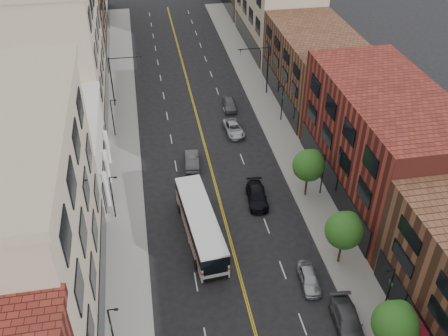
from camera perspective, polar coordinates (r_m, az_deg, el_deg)
sidewalk_left at (r=61.48m, az=-11.37°, el=1.31°), size 4.00×110.00×0.15m
sidewalk_right at (r=63.66m, az=6.83°, el=3.14°), size 4.00×110.00×0.15m
bldg_l_tanoffice at (r=39.78m, az=-22.51°, el=-6.92°), size 10.00×22.00×18.00m
bldg_l_white at (r=56.81m, az=-18.80°, el=1.56°), size 10.00×14.00×8.00m
bldg_l_far_a at (r=69.54m, az=-18.32°, el=12.81°), size 10.00×20.00×18.00m
bldg_l_far_b at (r=88.73m, az=-17.01°, el=16.87°), size 10.00×20.00×15.00m
bldg_r_mid at (r=54.47m, az=17.54°, el=2.80°), size 10.00×22.00×12.00m
bldg_r_far_a at (r=71.73m, az=10.39°, el=11.23°), size 10.00×20.00×10.00m
bldg_r_far_b at (r=89.63m, az=6.04°, el=18.01°), size 10.00×22.00×14.00m
tree_r_1 at (r=39.68m, az=19.05°, el=-16.32°), size 3.40×3.40×5.59m
tree_r_2 at (r=45.56m, az=13.63°, el=-6.78°), size 3.40×3.40×5.59m
tree_r_3 at (r=52.70m, az=9.72°, el=0.43°), size 3.40×3.40×5.59m
lamp_l_1 at (r=39.65m, az=-12.65°, el=-17.52°), size 0.81×0.55×5.05m
lamp_l_2 at (r=50.95m, az=-12.61°, el=-3.03°), size 0.81×0.55×5.05m
lamp_l_3 at (r=64.28m, az=-12.59°, el=5.84°), size 0.81×0.55×5.05m
lamp_r_1 at (r=43.27m, az=18.35°, el=-12.90°), size 0.81×0.55×5.05m
lamp_r_2 at (r=53.81m, az=11.19°, el=-0.45°), size 0.81×0.55×5.05m
lamp_r_3 at (r=66.57m, az=6.63°, el=7.61°), size 0.81×0.55×5.05m
signal_mast_left at (r=70.60m, az=-12.20°, el=10.27°), size 4.49×0.18×7.20m
signal_mast_right at (r=72.56m, az=4.46°, el=11.70°), size 4.49×0.18×7.20m
city_bus at (r=48.37m, az=-2.72°, el=-6.31°), size 3.67×12.23×3.10m
car_parked_mid at (r=43.08m, az=13.97°, el=-16.73°), size 2.56×5.35×1.50m
car_parked_far at (r=45.54m, az=9.70°, el=-12.33°), size 1.91×4.09×1.35m
car_lane_behind at (r=58.54m, az=-3.66°, el=0.88°), size 2.01×4.64×1.48m
car_lane_a at (r=53.30m, az=3.79°, el=-3.21°), size 2.41×5.09×1.43m
car_lane_b at (r=64.59m, az=1.10°, el=4.55°), size 2.47×4.90×1.33m
car_lane_c at (r=70.12m, az=0.64°, el=7.33°), size 1.96×4.37×1.46m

